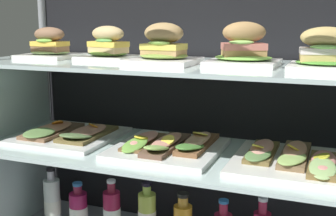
{
  "coord_description": "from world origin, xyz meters",
  "views": [
    {
      "loc": [
        0.51,
        -1.3,
        0.84
      ],
      "look_at": [
        0.0,
        0.0,
        0.55
      ],
      "focal_mm": 47.11,
      "sensor_mm": 36.0,
      "label": 1
    }
  ],
  "objects_px": {
    "juice_bottle_back_center": "(52,202)",
    "plated_roll_sandwich_mid_left": "(325,54)",
    "plated_roll_sandwich_near_left_corner": "(108,47)",
    "open_sandwich_tray_far_left": "(68,134)",
    "juice_bottle_front_fourth": "(79,211)",
    "plated_roll_sandwich_far_left": "(164,49)",
    "juice_bottle_back_left": "(112,214)",
    "plated_roll_sandwich_left_of_center": "(244,50)",
    "open_sandwich_tray_near_right_corner": "(291,160)",
    "open_sandwich_tray_mid_right": "(169,146)",
    "plated_roll_sandwich_right_of_center": "(50,47)"
  },
  "relations": [
    {
      "from": "open_sandwich_tray_near_right_corner",
      "to": "juice_bottle_front_fourth",
      "type": "height_order",
      "value": "open_sandwich_tray_near_right_corner"
    },
    {
      "from": "plated_roll_sandwich_left_of_center",
      "to": "open_sandwich_tray_mid_right",
      "type": "distance_m",
      "value": 0.39
    },
    {
      "from": "open_sandwich_tray_mid_right",
      "to": "juice_bottle_front_fourth",
      "type": "xyz_separation_m",
      "value": [
        -0.39,
        0.05,
        -0.32
      ]
    },
    {
      "from": "plated_roll_sandwich_left_of_center",
      "to": "plated_roll_sandwich_mid_left",
      "type": "relative_size",
      "value": 1.1
    },
    {
      "from": "plated_roll_sandwich_near_left_corner",
      "to": "open_sandwich_tray_far_left",
      "type": "xyz_separation_m",
      "value": [
        -0.17,
        -0.01,
        -0.32
      ]
    },
    {
      "from": "plated_roll_sandwich_near_left_corner",
      "to": "juice_bottle_back_center",
      "type": "relative_size",
      "value": 0.76
    },
    {
      "from": "plated_roll_sandwich_near_left_corner",
      "to": "plated_roll_sandwich_mid_left",
      "type": "xyz_separation_m",
      "value": [
        0.7,
        -0.06,
        -0.0
      ]
    },
    {
      "from": "plated_roll_sandwich_right_of_center",
      "to": "juice_bottle_back_left",
      "type": "height_order",
      "value": "plated_roll_sandwich_right_of_center"
    },
    {
      "from": "open_sandwich_tray_near_right_corner",
      "to": "plated_roll_sandwich_left_of_center",
      "type": "bearing_deg",
      "value": 175.73
    },
    {
      "from": "plated_roll_sandwich_far_left",
      "to": "juice_bottle_back_left",
      "type": "bearing_deg",
      "value": 164.72
    },
    {
      "from": "open_sandwich_tray_far_left",
      "to": "juice_bottle_back_center",
      "type": "relative_size",
      "value": 1.49
    },
    {
      "from": "juice_bottle_back_center",
      "to": "juice_bottle_front_fourth",
      "type": "relative_size",
      "value": 1.24
    },
    {
      "from": "open_sandwich_tray_mid_right",
      "to": "juice_bottle_front_fourth",
      "type": "height_order",
      "value": "open_sandwich_tray_mid_right"
    },
    {
      "from": "open_sandwich_tray_far_left",
      "to": "juice_bottle_front_fourth",
      "type": "height_order",
      "value": "open_sandwich_tray_far_left"
    },
    {
      "from": "plated_roll_sandwich_left_of_center",
      "to": "open_sandwich_tray_near_right_corner",
      "type": "relative_size",
      "value": 0.58
    },
    {
      "from": "open_sandwich_tray_mid_right",
      "to": "plated_roll_sandwich_left_of_center",
      "type": "bearing_deg",
      "value": 2.48
    },
    {
      "from": "plated_roll_sandwich_right_of_center",
      "to": "juice_bottle_back_center",
      "type": "height_order",
      "value": "plated_roll_sandwich_right_of_center"
    },
    {
      "from": "plated_roll_sandwich_far_left",
      "to": "open_sandwich_tray_near_right_corner",
      "type": "bearing_deg",
      "value": 4.39
    },
    {
      "from": "plated_roll_sandwich_left_of_center",
      "to": "juice_bottle_back_left",
      "type": "distance_m",
      "value": 0.77
    },
    {
      "from": "juice_bottle_back_left",
      "to": "open_sandwich_tray_mid_right",
      "type": "bearing_deg",
      "value": -7.62
    },
    {
      "from": "plated_roll_sandwich_left_of_center",
      "to": "open_sandwich_tray_near_right_corner",
      "type": "xyz_separation_m",
      "value": [
        0.16,
        -0.01,
        -0.32
      ]
    },
    {
      "from": "open_sandwich_tray_near_right_corner",
      "to": "juice_bottle_front_fourth",
      "type": "relative_size",
      "value": 1.84
    },
    {
      "from": "juice_bottle_front_fourth",
      "to": "plated_roll_sandwich_right_of_center",
      "type": "bearing_deg",
      "value": -159.18
    },
    {
      "from": "open_sandwich_tray_far_left",
      "to": "juice_bottle_back_left",
      "type": "xyz_separation_m",
      "value": [
        0.17,
        0.01,
        -0.29
      ]
    },
    {
      "from": "plated_roll_sandwich_mid_left",
      "to": "open_sandwich_tray_mid_right",
      "type": "height_order",
      "value": "plated_roll_sandwich_mid_left"
    },
    {
      "from": "juice_bottle_front_fourth",
      "to": "plated_roll_sandwich_mid_left",
      "type": "bearing_deg",
      "value": -5.01
    },
    {
      "from": "plated_roll_sandwich_far_left",
      "to": "plated_roll_sandwich_left_of_center",
      "type": "relative_size",
      "value": 1.0
    },
    {
      "from": "plated_roll_sandwich_far_left",
      "to": "plated_roll_sandwich_mid_left",
      "type": "xyz_separation_m",
      "value": [
        0.47,
        0.01,
        -0.0
      ]
    },
    {
      "from": "plated_roll_sandwich_far_left",
      "to": "juice_bottle_back_center",
      "type": "xyz_separation_m",
      "value": [
        -0.51,
        0.08,
        -0.62
      ]
    },
    {
      "from": "plated_roll_sandwich_far_left",
      "to": "open_sandwich_tray_far_left",
      "type": "relative_size",
      "value": 0.58
    },
    {
      "from": "open_sandwich_tray_far_left",
      "to": "juice_bottle_back_center",
      "type": "distance_m",
      "value": 0.32
    },
    {
      "from": "plated_roll_sandwich_near_left_corner",
      "to": "open_sandwich_tray_mid_right",
      "type": "distance_m",
      "value": 0.4
    },
    {
      "from": "juice_bottle_front_fourth",
      "to": "juice_bottle_back_left",
      "type": "distance_m",
      "value": 0.16
    },
    {
      "from": "plated_roll_sandwich_far_left",
      "to": "plated_roll_sandwich_left_of_center",
      "type": "xyz_separation_m",
      "value": [
        0.24,
        0.04,
        -0.0
      ]
    },
    {
      "from": "plated_roll_sandwich_left_of_center",
      "to": "plated_roll_sandwich_mid_left",
      "type": "distance_m",
      "value": 0.23
    },
    {
      "from": "open_sandwich_tray_far_left",
      "to": "plated_roll_sandwich_left_of_center",
      "type": "bearing_deg",
      "value": -0.86
    },
    {
      "from": "juice_bottle_back_left",
      "to": "open_sandwich_tray_far_left",
      "type": "bearing_deg",
      "value": -175.7
    },
    {
      "from": "plated_roll_sandwich_near_left_corner",
      "to": "plated_roll_sandwich_right_of_center",
      "type": "bearing_deg",
      "value": -177.23
    },
    {
      "from": "plated_roll_sandwich_near_left_corner",
      "to": "plated_roll_sandwich_mid_left",
      "type": "relative_size",
      "value": 0.95
    },
    {
      "from": "open_sandwich_tray_far_left",
      "to": "open_sandwich_tray_mid_right",
      "type": "distance_m",
      "value": 0.4
    },
    {
      "from": "plated_roll_sandwich_right_of_center",
      "to": "open_sandwich_tray_mid_right",
      "type": "relative_size",
      "value": 0.55
    },
    {
      "from": "plated_roll_sandwich_near_left_corner",
      "to": "juice_bottle_front_fourth",
      "type": "xyz_separation_m",
      "value": [
        -0.16,
        0.02,
        -0.63
      ]
    },
    {
      "from": "plated_roll_sandwich_left_of_center",
      "to": "open_sandwich_tray_near_right_corner",
      "type": "distance_m",
      "value": 0.35
    },
    {
      "from": "juice_bottle_back_center",
      "to": "open_sandwich_tray_mid_right",
      "type": "bearing_deg",
      "value": -5.58
    },
    {
      "from": "plated_roll_sandwich_far_left",
      "to": "open_sandwich_tray_near_right_corner",
      "type": "xyz_separation_m",
      "value": [
        0.39,
        0.03,
        -0.32
      ]
    },
    {
      "from": "juice_bottle_back_center",
      "to": "plated_roll_sandwich_mid_left",
      "type": "bearing_deg",
      "value": -4.44
    },
    {
      "from": "open_sandwich_tray_mid_right",
      "to": "open_sandwich_tray_near_right_corner",
      "type": "bearing_deg",
      "value": -0.24
    },
    {
      "from": "plated_roll_sandwich_near_left_corner",
      "to": "juice_bottle_back_left",
      "type": "xyz_separation_m",
      "value": [
        -0.0,
        -0.0,
        -0.61
      ]
    },
    {
      "from": "plated_roll_sandwich_right_of_center",
      "to": "plated_roll_sandwich_left_of_center",
      "type": "bearing_deg",
      "value": -0.99
    },
    {
      "from": "plated_roll_sandwich_near_left_corner",
      "to": "plated_roll_sandwich_left_of_center",
      "type": "xyz_separation_m",
      "value": [
        0.47,
        -0.02,
        0.0
      ]
    }
  ]
}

